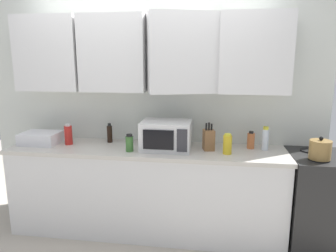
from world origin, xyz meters
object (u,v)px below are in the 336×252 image
at_px(knife_block, 209,140).
at_px(bottle_spice_jar, 251,140).
at_px(dish_rack, 41,138).
at_px(microwave, 166,135).
at_px(bottle_red_sauce, 68,135).
at_px(bottle_green_oil, 129,143).
at_px(kettle, 320,150).
at_px(bottle_soy_dark, 110,134).
at_px(bottle_clear_tall, 265,139).
at_px(stove_range, 329,201).
at_px(bottle_yellow_mustard, 227,144).

height_order(knife_block, bottle_spice_jar, knife_block).
bearing_deg(dish_rack, microwave, -0.65).
relative_size(microwave, bottle_red_sauce, 2.23).
distance_m(dish_rack, bottle_green_oil, 1.00).
height_order(kettle, bottle_green_oil, kettle).
xyz_separation_m(microwave, bottle_soy_dark, (-0.64, 0.17, -0.05)).
height_order(kettle, bottle_clear_tall, bottle_clear_tall).
relative_size(stove_range, bottle_spice_jar, 5.23).
bearing_deg(microwave, kettle, -5.96).
xyz_separation_m(kettle, dish_rack, (-2.72, 0.16, -0.04)).
relative_size(knife_block, bottle_soy_dark, 1.33).
bearing_deg(kettle, bottle_spice_jar, 152.30).
bearing_deg(bottle_soy_dark, microwave, -15.10).
bearing_deg(bottle_green_oil, microwave, 20.13).
distance_m(knife_block, bottle_green_oil, 0.77).
bearing_deg(bottle_spice_jar, bottle_yellow_mustard, -136.64).
height_order(kettle, bottle_yellow_mustard, kettle).
distance_m(microwave, bottle_soy_dark, 0.66).
height_order(microwave, bottle_spice_jar, microwave).
height_order(bottle_soy_dark, bottle_clear_tall, bottle_clear_tall).
bearing_deg(bottle_soy_dark, bottle_yellow_mustard, -11.31).
xyz_separation_m(stove_range, bottle_clear_tall, (-0.60, 0.12, 0.56)).
distance_m(kettle, bottle_yellow_mustard, 0.80).
bearing_deg(bottle_yellow_mustard, bottle_spice_jar, 43.36).
bearing_deg(bottle_soy_dark, dish_rack, -167.35).
bearing_deg(bottle_clear_tall, bottle_soy_dark, 177.90).
distance_m(bottle_green_oil, bottle_yellow_mustard, 0.93).
bearing_deg(bottle_spice_jar, knife_block, -164.46).
height_order(stove_range, bottle_soy_dark, bottle_soy_dark).
bearing_deg(stove_range, bottle_spice_jar, 168.05).
xyz_separation_m(knife_block, bottle_yellow_mustard, (0.18, -0.11, -0.01)).
height_order(dish_rack, bottle_red_sauce, bottle_red_sauce).
relative_size(microwave, bottle_soy_dark, 2.33).
xyz_separation_m(knife_block, bottle_spice_jar, (0.41, 0.12, -0.02)).
bearing_deg(bottle_red_sauce, bottle_yellow_mustard, -3.60).
bearing_deg(stove_range, bottle_green_oil, -176.39).
bearing_deg(bottle_spice_jar, microwave, -169.70).
distance_m(microwave, knife_block, 0.41).
distance_m(microwave, bottle_green_oil, 0.37).
relative_size(microwave, bottle_yellow_mustard, 2.47).
relative_size(bottle_green_oil, bottle_red_sauce, 0.78).
height_order(stove_range, microwave, microwave).
bearing_deg(dish_rack, bottle_clear_tall, 2.45).
bearing_deg(kettle, bottle_green_oil, 179.33).
bearing_deg(bottle_spice_jar, bottle_green_oil, -166.74).
xyz_separation_m(bottle_yellow_mustard, bottle_red_sauce, (-1.62, 0.10, 0.01)).
xyz_separation_m(bottle_spice_jar, bottle_soy_dark, (-1.46, 0.02, 0.01)).
relative_size(bottle_spice_jar, bottle_soy_dark, 0.85).
xyz_separation_m(microwave, bottle_red_sauce, (-1.03, 0.03, -0.04)).
relative_size(bottle_spice_jar, bottle_yellow_mustard, 0.90).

